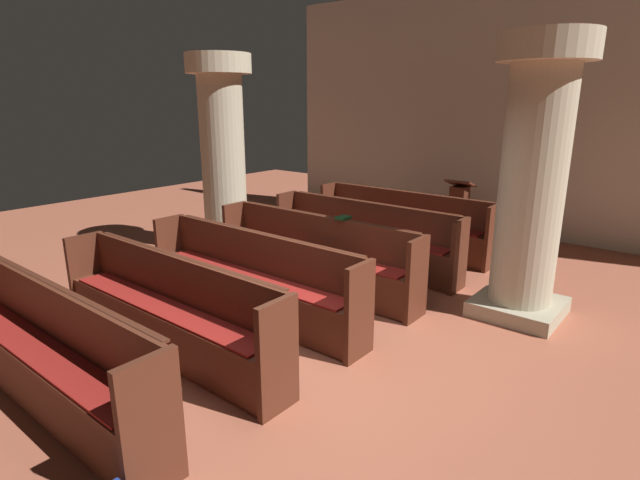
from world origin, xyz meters
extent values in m
plane|color=#AD5B42|center=(0.00, 0.00, 0.00)|extent=(19.20, 19.20, 0.00)
cube|color=beige|center=(0.00, 6.08, 2.25)|extent=(10.00, 0.16, 4.50)
cube|color=#562819|center=(-1.03, 3.74, 0.48)|extent=(2.99, 0.38, 0.05)
cube|color=#562819|center=(-1.03, 3.91, 0.74)|extent=(2.99, 0.04, 0.48)
cube|color=#492215|center=(-1.03, 3.96, 0.97)|extent=(2.87, 0.06, 0.02)
cube|color=#4E2416|center=(-2.56, 3.74, 0.49)|extent=(0.06, 0.44, 0.98)
cube|color=#4E2416|center=(0.50, 3.74, 0.49)|extent=(0.06, 0.44, 0.98)
cube|color=#522618|center=(-1.03, 3.57, 0.24)|extent=(2.99, 0.03, 0.43)
cube|color=maroon|center=(-1.03, 3.72, 0.51)|extent=(2.76, 0.32, 0.02)
cube|color=#562819|center=(-1.03, 2.60, 0.48)|extent=(2.99, 0.38, 0.05)
cube|color=#562819|center=(-1.03, 2.77, 0.74)|extent=(2.99, 0.04, 0.48)
cube|color=#492215|center=(-1.03, 2.82, 0.97)|extent=(2.87, 0.06, 0.02)
cube|color=#4E2416|center=(-2.56, 2.60, 0.49)|extent=(0.06, 0.44, 0.98)
cube|color=#4E2416|center=(0.50, 2.60, 0.49)|extent=(0.06, 0.44, 0.98)
cube|color=#522618|center=(-1.03, 2.43, 0.24)|extent=(2.99, 0.03, 0.43)
cube|color=maroon|center=(-1.03, 2.58, 0.51)|extent=(2.76, 0.32, 0.02)
cube|color=#562819|center=(-1.03, 1.46, 0.48)|extent=(2.99, 0.38, 0.05)
cube|color=#562819|center=(-1.03, 1.63, 0.74)|extent=(2.99, 0.04, 0.48)
cube|color=#492215|center=(-1.03, 1.67, 0.97)|extent=(2.87, 0.06, 0.02)
cube|color=#4E2416|center=(-2.56, 1.46, 0.49)|extent=(0.06, 0.44, 0.98)
cube|color=#4E2416|center=(0.50, 1.46, 0.49)|extent=(0.06, 0.44, 0.98)
cube|color=#522618|center=(-1.03, 1.28, 0.24)|extent=(2.99, 0.03, 0.43)
cube|color=maroon|center=(-1.03, 1.44, 0.51)|extent=(2.76, 0.32, 0.02)
cube|color=#562819|center=(-1.03, 0.32, 0.48)|extent=(2.99, 0.38, 0.05)
cube|color=#562819|center=(-1.03, 0.48, 0.74)|extent=(2.99, 0.05, 0.48)
cube|color=#492215|center=(-1.03, 0.53, 0.97)|extent=(2.87, 0.06, 0.02)
cube|color=#4E2416|center=(-2.56, 0.32, 0.49)|extent=(0.06, 0.44, 0.98)
cube|color=#4E2416|center=(0.50, 0.32, 0.49)|extent=(0.06, 0.44, 0.98)
cube|color=#522618|center=(-1.03, 0.14, 0.24)|extent=(2.99, 0.03, 0.43)
cube|color=maroon|center=(-1.03, 0.30, 0.51)|extent=(2.76, 0.32, 0.02)
cube|color=#562819|center=(-1.03, -0.83, 0.48)|extent=(2.99, 0.38, 0.05)
cube|color=#562819|center=(-1.03, -0.66, 0.74)|extent=(2.99, 0.04, 0.48)
cube|color=#492215|center=(-1.03, -0.61, 0.97)|extent=(2.87, 0.06, 0.02)
cube|color=#4E2416|center=(-2.56, -0.83, 0.49)|extent=(0.06, 0.44, 0.98)
cube|color=#4E2416|center=(0.50, -0.83, 0.49)|extent=(0.06, 0.44, 0.98)
cube|color=#522618|center=(-1.03, -1.00, 0.24)|extent=(2.99, 0.03, 0.43)
cube|color=maroon|center=(-1.03, -0.85, 0.51)|extent=(2.76, 0.32, 0.02)
cube|color=#562819|center=(-1.03, -1.97, 0.48)|extent=(2.99, 0.38, 0.05)
cube|color=#562819|center=(-1.03, -1.80, 0.74)|extent=(2.99, 0.04, 0.48)
cube|color=#492215|center=(-1.03, -1.75, 0.97)|extent=(2.87, 0.06, 0.02)
cube|color=#4E2416|center=(0.50, -1.97, 0.49)|extent=(0.06, 0.44, 0.98)
cube|color=#522618|center=(-1.03, -2.14, 0.24)|extent=(2.99, 0.03, 0.43)
cube|color=maroon|center=(-1.03, -1.99, 0.51)|extent=(2.76, 0.32, 0.02)
cube|color=tan|center=(1.37, 2.38, 0.09)|extent=(0.95, 0.95, 0.18)
cylinder|color=#BCB293|center=(1.37, 2.38, 1.52)|extent=(0.71, 0.71, 2.67)
cylinder|color=beige|center=(1.37, 2.38, 3.00)|extent=(1.02, 1.02, 0.30)
cube|color=tan|center=(-3.38, 1.98, 0.09)|extent=(0.95, 0.95, 0.18)
cylinder|color=#BCB293|center=(-3.38, 1.98, 1.52)|extent=(0.71, 0.71, 2.67)
cylinder|color=beige|center=(-3.38, 1.98, 3.00)|extent=(1.02, 1.02, 0.30)
cube|color=#411E13|center=(-0.64, 5.12, 0.03)|extent=(0.45, 0.45, 0.06)
cube|color=#4C2316|center=(-0.64, 5.12, 0.47)|extent=(0.28, 0.28, 0.95)
cube|color=#502518|center=(-0.64, 5.12, 1.01)|extent=(0.48, 0.35, 0.15)
cube|color=#194723|center=(-0.70, 1.67, 1.00)|extent=(0.14, 0.19, 0.04)
camera|label=1|loc=(3.01, -3.39, 2.48)|focal=28.09mm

